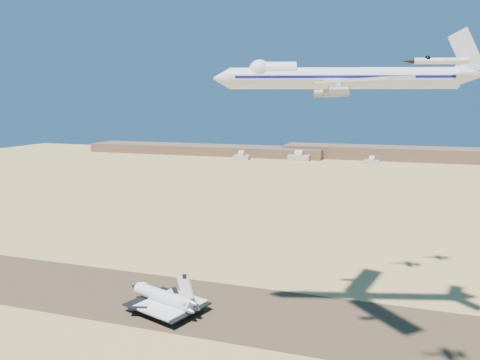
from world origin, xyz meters
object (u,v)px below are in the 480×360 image
(crew_b, at_px, (171,317))
(crew_c, at_px, (169,320))
(carrier_747, at_px, (334,78))
(chase_jet_e, at_px, (395,86))
(chase_jet_a, at_px, (439,61))
(crew_a, at_px, (173,316))
(shuttle, at_px, (163,298))
(chase_jet_f, at_px, (432,81))

(crew_b, height_order, crew_c, crew_b)
(carrier_747, distance_m, chase_jet_e, 52.38)
(chase_jet_a, bearing_deg, crew_a, 143.05)
(shuttle, xyz_separation_m, carrier_747, (64.50, 2.45, 85.43))
(carrier_747, xyz_separation_m, crew_a, (-57.55, -8.41, -89.36))
(chase_jet_e, bearing_deg, crew_c, -150.32)
(chase_jet_e, bearing_deg, crew_a, -151.75)
(carrier_747, bearing_deg, crew_b, 173.62)
(carrier_747, relative_size, crew_b, 48.44)
(crew_a, bearing_deg, crew_c, -167.46)
(crew_c, relative_size, chase_jet_f, 0.11)
(carrier_747, bearing_deg, shuttle, 166.55)
(shuttle, distance_m, carrier_747, 107.07)
(crew_b, height_order, chase_jet_a, chase_jet_a)
(crew_a, bearing_deg, chase_jet_f, -39.56)
(crew_a, relative_size, crew_b, 0.96)
(crew_b, relative_size, chase_jet_f, 0.12)
(chase_jet_a, bearing_deg, crew_b, 143.63)
(crew_c, height_order, chase_jet_a, chase_jet_a)
(crew_c, bearing_deg, chase_jet_a, -162.80)
(chase_jet_f, bearing_deg, shuttle, -160.65)
(crew_a, height_order, chase_jet_f, chase_jet_f)
(crew_a, height_order, chase_jet_a, chase_jet_a)
(carrier_747, relative_size, chase_jet_f, 6.04)
(crew_c, distance_m, chase_jet_a, 128.87)
(carrier_747, bearing_deg, crew_c, 175.60)
(shuttle, distance_m, chase_jet_e, 129.27)
(shuttle, bearing_deg, crew_b, -26.77)
(shuttle, relative_size, carrier_747, 0.42)
(crew_c, distance_m, chase_jet_e, 131.46)
(shuttle, relative_size, crew_a, 21.04)
(shuttle, xyz_separation_m, crew_b, (6.89, -6.93, -3.89))
(carrier_747, bearing_deg, chase_jet_a, -70.46)
(crew_a, height_order, crew_b, crew_b)
(crew_b, bearing_deg, chase_jet_f, -85.39)
(chase_jet_a, bearing_deg, chase_jet_f, 70.61)
(carrier_747, height_order, crew_b, carrier_747)
(crew_b, bearing_deg, carrier_747, -114.58)
(chase_jet_f, bearing_deg, crew_c, -155.18)
(crew_b, xyz_separation_m, chase_jet_e, (76.65, 58.17, 88.19))
(shuttle, xyz_separation_m, crew_a, (6.96, -5.96, -3.93))
(crew_b, xyz_separation_m, crew_c, (0.08, -2.04, -0.08))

